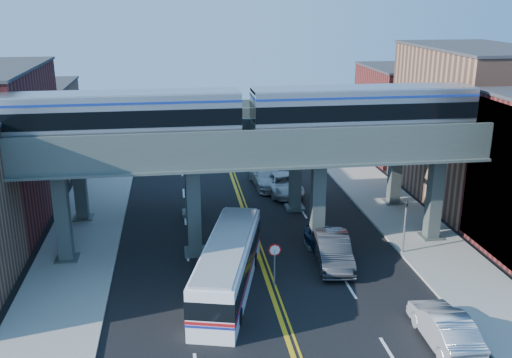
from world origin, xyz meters
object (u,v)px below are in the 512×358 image
at_px(car_lane_b, 333,250).
at_px(car_lane_d, 267,176).
at_px(stop_sign, 275,258).
at_px(transit_train, 123,116).
at_px(car_lane_c, 282,184).
at_px(car_lane_a, 327,242).
at_px(car_parked_curb, 445,328).
at_px(transit_bus, 228,266).
at_px(traffic_signal, 405,221).

bearing_deg(car_lane_b, car_lane_d, 102.76).
bearing_deg(car_lane_b, stop_sign, -143.66).
relative_size(transit_train, car_lane_c, 7.63).
bearing_deg(transit_train, car_lane_a, -5.68).
bearing_deg(car_parked_curb, transit_train, -36.04).
bearing_deg(car_lane_d, transit_train, -133.10).
height_order(transit_bus, car_lane_c, transit_bus).
distance_m(transit_train, transit_bus, 10.77).
distance_m(transit_train, stop_sign, 12.14).
bearing_deg(transit_train, traffic_signal, -6.64).
relative_size(transit_train, traffic_signal, 10.53).
height_order(stop_sign, car_lane_c, stop_sign).
xyz_separation_m(car_lane_a, car_lane_d, (-1.60, 14.32, 0.10)).
bearing_deg(car_lane_c, traffic_signal, -72.12).
relative_size(transit_train, transit_bus, 3.85).
height_order(stop_sign, traffic_signal, traffic_signal).
height_order(stop_sign, car_lane_b, stop_sign).
xyz_separation_m(transit_bus, car_lane_c, (6.12, 16.01, -0.66)).
bearing_deg(car_lane_c, car_lane_a, -91.92).
relative_size(car_lane_a, car_lane_b, 0.84).
bearing_deg(transit_bus, car_lane_c, -6.26).
bearing_deg(car_lane_b, car_lane_a, 95.75).
distance_m(transit_bus, car_lane_d, 18.89).
xyz_separation_m(transit_bus, car_parked_curb, (9.67, -6.69, -0.59)).
bearing_deg(traffic_signal, stop_sign, -161.37).
relative_size(traffic_signal, transit_bus, 0.37).
bearing_deg(transit_train, car_lane_c, 42.96).
bearing_deg(car_lane_a, car_lane_b, -97.74).
distance_m(car_lane_b, car_parked_curb, 9.50).
distance_m(car_lane_b, car_lane_d, 15.90).
relative_size(car_lane_c, car_parked_curb, 1.09).
distance_m(transit_bus, car_parked_curb, 11.77).
relative_size(stop_sign, car_lane_d, 0.42).
xyz_separation_m(transit_train, stop_sign, (8.28, -5.00, -7.35)).
height_order(traffic_signal, car_parked_curb, traffic_signal).
bearing_deg(car_lane_a, car_lane_c, 86.59).
bearing_deg(transit_train, car_parked_curb, -37.55).
bearing_deg(car_lane_b, traffic_signal, 15.66).
height_order(traffic_signal, car_lane_c, traffic_signal).
xyz_separation_m(transit_train, car_lane_b, (12.34, -2.73, -8.18)).
bearing_deg(traffic_signal, car_lane_c, 112.76).
distance_m(car_lane_c, car_lane_d, 2.36).
xyz_separation_m(transit_bus, car_lane_b, (6.71, 2.34, -0.52)).
bearing_deg(traffic_signal, car_lane_d, 112.97).
distance_m(transit_train, car_lane_c, 18.08).
distance_m(car_lane_a, car_lane_b, 1.50).
relative_size(traffic_signal, car_parked_curb, 0.79).
bearing_deg(car_lane_b, transit_train, 174.66).
bearing_deg(car_lane_d, transit_bus, -109.48).
distance_m(stop_sign, transit_bus, 2.67).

